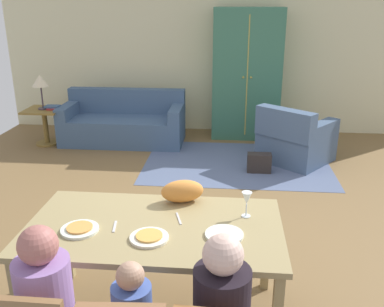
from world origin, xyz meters
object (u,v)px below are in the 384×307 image
at_px(couch, 124,124).
at_px(handbag, 259,163).
at_px(cat, 182,191).
at_px(book_lower, 55,109).
at_px(side_table, 45,121).
at_px(wine_glass, 247,199).
at_px(plate_near_child, 149,238).
at_px(table_lamp, 40,82).
at_px(dining_table, 155,234).
at_px(plate_near_man, 80,229).
at_px(armchair, 295,140).
at_px(book_upper, 52,106).
at_px(plate_near_woman, 224,235).
at_px(armoire, 247,74).

height_order(couch, handbag, couch).
bearing_deg(cat, book_lower, 108.96).
bearing_deg(side_table, wine_glass, -49.82).
bearing_deg(plate_near_child, table_lamp, 121.50).
relative_size(plate_near_child, couch, 0.13).
distance_m(plate_near_child, handbag, 3.28).
distance_m(plate_near_child, table_lamp, 4.69).
distance_m(dining_table, couch, 4.27).
bearing_deg(plate_near_man, wine_glass, 15.31).
relative_size(couch, armchair, 1.61).
bearing_deg(side_table, couch, 12.02).
bearing_deg(book_upper, table_lamp, -175.68).
bearing_deg(dining_table, couch, 106.83).
bearing_deg(table_lamp, couch, 12.02).
relative_size(plate_near_woman, cat, 0.78).
relative_size(table_lamp, book_lower, 2.45).
relative_size(wine_glass, book_upper, 0.85).
bearing_deg(armoire, plate_near_man, -104.56).
bearing_deg(plate_near_woman, book_upper, 125.28).
distance_m(plate_near_woman, wine_glass, 0.34).
distance_m(plate_near_child, wine_glass, 0.73).
xyz_separation_m(plate_near_woman, couch, (-1.71, 4.17, -0.47)).
relative_size(wine_glass, cat, 0.58).
relative_size(armoire, table_lamp, 3.89).
height_order(armchair, handbag, armchair).
height_order(dining_table, plate_near_man, plate_near_man).
height_order(dining_table, book_lower, dining_table).
relative_size(side_table, book_upper, 2.64).
xyz_separation_m(couch, book_upper, (-1.07, -0.25, 0.32)).
relative_size(wine_glass, book_lower, 0.85).
xyz_separation_m(plate_near_child, couch, (-1.23, 4.25, -0.47)).
distance_m(plate_near_woman, couch, 4.53).
height_order(armoire, book_upper, armoire).
height_order(wine_glass, handbag, wine_glass).
height_order(dining_table, plate_near_woman, plate_near_woman).
bearing_deg(table_lamp, plate_near_child, -58.50).
bearing_deg(armoire, book_lower, -165.70).
relative_size(plate_near_child, wine_glass, 1.34).
height_order(plate_near_man, armoire, armoire).
bearing_deg(book_lower, cat, -54.97).
bearing_deg(armoire, side_table, -166.87).
bearing_deg(cat, plate_near_child, -121.21).
height_order(wine_glass, armchair, wine_glass).
height_order(wine_glass, couch, wine_glass).
bearing_deg(table_lamp, armoire, 13.13).
xyz_separation_m(dining_table, side_table, (-2.45, 3.81, -0.31)).
bearing_deg(book_lower, couch, 15.25).
height_order(plate_near_woman, book_upper, plate_near_woman).
relative_size(armoire, book_upper, 9.55).
bearing_deg(cat, book_upper, 109.33).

